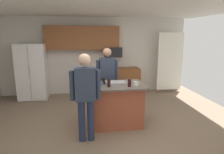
% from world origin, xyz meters
% --- Properties ---
extents(floor, '(7.04, 7.04, 0.00)m').
position_xyz_m(floor, '(0.00, 0.00, 0.00)').
color(floor, '#7F6B56').
rests_on(floor, ground).
extents(ceiling, '(7.04, 7.04, 0.00)m').
position_xyz_m(ceiling, '(0.00, 0.00, 2.60)').
color(ceiling, white).
extents(back_wall, '(6.40, 0.10, 2.60)m').
position_xyz_m(back_wall, '(0.00, 2.80, 1.30)').
color(back_wall, silver).
rests_on(back_wall, ground).
extents(french_door_window_panel, '(0.90, 0.06, 2.00)m').
position_xyz_m(french_door_window_panel, '(2.60, 2.40, 1.10)').
color(french_door_window_panel, white).
rests_on(french_door_window_panel, ground).
extents(cabinet_run_upper, '(2.40, 0.38, 0.75)m').
position_xyz_m(cabinet_run_upper, '(-0.40, 2.60, 1.93)').
color(cabinet_run_upper, brown).
extents(cabinet_run_lower, '(1.80, 0.63, 0.90)m').
position_xyz_m(cabinet_run_lower, '(0.60, 2.48, 0.45)').
color(cabinet_run_lower, brown).
rests_on(cabinet_run_lower, ground).
extents(refrigerator, '(0.87, 0.76, 1.76)m').
position_xyz_m(refrigerator, '(-2.00, 2.38, 0.88)').
color(refrigerator, white).
rests_on(refrigerator, ground).
extents(microwave_over_range, '(0.56, 0.40, 0.32)m').
position_xyz_m(microwave_over_range, '(0.60, 2.50, 1.45)').
color(microwave_over_range, black).
extents(kitchen_island, '(1.36, 0.87, 0.95)m').
position_xyz_m(kitchen_island, '(0.25, 0.14, 0.48)').
color(kitchen_island, '#9E4C33').
rests_on(kitchen_island, ground).
extents(person_elder_center, '(0.57, 0.22, 1.70)m').
position_xyz_m(person_elder_center, '(0.20, 0.92, 0.98)').
color(person_elder_center, '#4C5166').
rests_on(person_elder_center, ground).
extents(person_host_foreground, '(0.57, 0.22, 1.70)m').
position_xyz_m(person_host_foreground, '(-0.39, -0.47, 0.98)').
color(person_host_foreground, '#232D4C').
rests_on(person_host_foreground, ground).
extents(glass_dark_ale, '(0.07, 0.07, 0.16)m').
position_xyz_m(glass_dark_ale, '(0.55, -0.09, 1.03)').
color(glass_dark_ale, black).
rests_on(glass_dark_ale, kitchen_island).
extents(glass_short_whisky, '(0.06, 0.06, 0.14)m').
position_xyz_m(glass_short_whisky, '(0.03, 0.19, 1.02)').
color(glass_short_whisky, black).
rests_on(glass_short_whisky, kitchen_island).
extents(mug_blue_stoneware, '(0.13, 0.09, 0.10)m').
position_xyz_m(mug_blue_stoneware, '(0.70, -0.06, 0.99)').
color(mug_blue_stoneware, white).
rests_on(mug_blue_stoneware, kitchen_island).
extents(mug_ceramic_white, '(0.12, 0.08, 0.10)m').
position_xyz_m(mug_ceramic_white, '(-0.07, 0.01, 1.00)').
color(mug_ceramic_white, '#4C6B99').
rests_on(mug_ceramic_white, kitchen_island).
extents(glass_pilsner, '(0.07, 0.07, 0.17)m').
position_xyz_m(glass_pilsner, '(0.11, -0.06, 1.03)').
color(glass_pilsner, black).
rests_on(glass_pilsner, kitchen_island).
extents(tumbler_amber, '(0.07, 0.07, 0.14)m').
position_xyz_m(tumbler_amber, '(-0.04, 0.28, 1.02)').
color(tumbler_amber, black).
rests_on(tumbler_amber, kitchen_island).
extents(serving_tray, '(0.44, 0.30, 0.04)m').
position_xyz_m(serving_tray, '(0.30, 0.21, 0.97)').
color(serving_tray, '#B7B7BC').
rests_on(serving_tray, kitchen_island).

